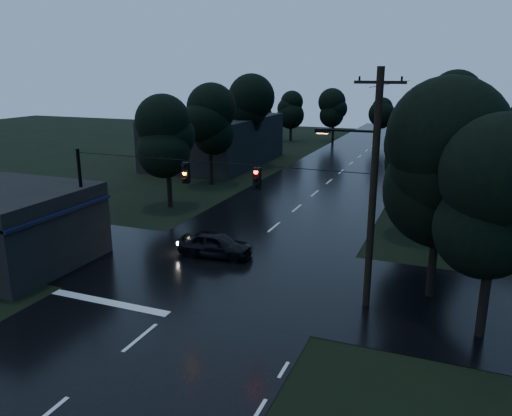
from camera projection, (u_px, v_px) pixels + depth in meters
The scene contains 17 objects.
main_road at pixel (315, 194), 41.37m from camera, with size 12.00×120.00×0.02m, color black.
cross_street at pixel (220, 272), 25.25m from camera, with size 60.00×9.00×0.02m, color black.
building_far_right at pixel (501, 171), 39.34m from camera, with size 10.00×14.00×4.40m, color black.
building_far_left at pixel (216, 140), 54.67m from camera, with size 10.00×16.00×5.00m, color black.
utility_pole_main at pixel (371, 187), 20.31m from camera, with size 3.50×0.30×10.00m.
utility_pole_far at pixel (422, 157), 35.57m from camera, with size 2.00×0.30×7.50m.
anchor_pole_left at pixel (83, 205), 26.25m from camera, with size 0.18×0.18×6.00m, color black.
span_signals at pixel (220, 175), 22.76m from camera, with size 15.00×0.37×1.12m.
tree_corner_near at pixel (442, 165), 20.98m from camera, with size 4.48×4.48×9.44m.
tree_corner_far at pixel (497, 204), 17.77m from camera, with size 3.92×3.92×8.26m.
tree_left_a at pixel (167, 137), 36.04m from camera, with size 3.92×3.92×8.26m.
tree_left_b at pixel (210, 121), 43.32m from camera, with size 4.20×4.20×8.85m.
tree_left_c at pixel (248, 109), 52.39m from camera, with size 4.48×4.48×9.44m.
tree_right_a at pixel (429, 145), 29.49m from camera, with size 4.20×4.20×8.85m.
tree_right_b at pixel (445, 125), 36.34m from camera, with size 4.48×4.48×9.44m.
tree_right_c at pixel (456, 111), 44.97m from camera, with size 4.76×4.76×10.03m.
car at pixel (216, 244), 27.21m from camera, with size 1.64×4.08×1.39m, color black.
Camera 1 is at (10.41, -9.14, 9.81)m, focal length 35.00 mm.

